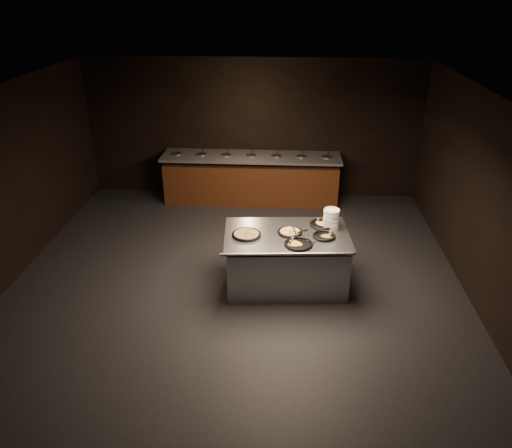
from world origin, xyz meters
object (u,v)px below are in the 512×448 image
(pan_veggie_whole, at_px, (246,234))
(pan_cheese_whole, at_px, (290,232))
(serving_counter, at_px, (286,261))
(plate_stack, at_px, (331,218))

(pan_veggie_whole, xyz_separation_m, pan_cheese_whole, (0.64, 0.12, -0.00))
(serving_counter, bearing_deg, pan_cheese_whole, 26.68)
(serving_counter, relative_size, pan_veggie_whole, 4.48)
(plate_stack, bearing_deg, pan_veggie_whole, -163.78)
(plate_stack, distance_m, pan_veggie_whole, 1.32)
(serving_counter, relative_size, plate_stack, 6.75)
(plate_stack, bearing_deg, serving_counter, -157.41)
(plate_stack, relative_size, pan_cheese_whole, 0.77)
(serving_counter, height_order, pan_veggie_whole, pan_veggie_whole)
(pan_veggie_whole, bearing_deg, pan_cheese_whole, 10.42)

